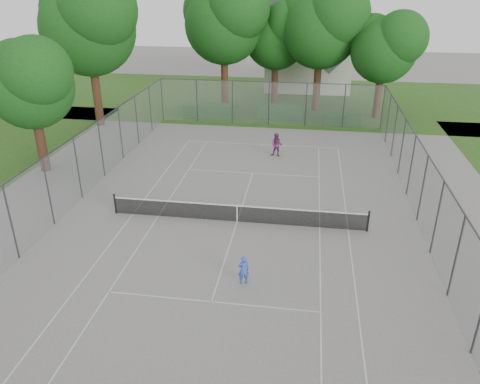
# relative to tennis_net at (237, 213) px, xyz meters

# --- Properties ---
(ground) EXTENTS (120.00, 120.00, 0.00)m
(ground) POSITION_rel_tennis_net_xyz_m (0.00, 0.00, -0.51)
(ground) COLOR slate
(ground) RESTS_ON ground
(grass_far) EXTENTS (60.00, 20.00, 0.00)m
(grass_far) POSITION_rel_tennis_net_xyz_m (0.00, 26.00, -0.51)
(grass_far) COLOR #254A15
(grass_far) RESTS_ON ground
(court_markings) EXTENTS (11.03, 23.83, 0.01)m
(court_markings) POSITION_rel_tennis_net_xyz_m (0.00, 0.00, -0.50)
(court_markings) COLOR #BCBCB7
(court_markings) RESTS_ON ground
(tennis_net) EXTENTS (12.87, 0.10, 1.10)m
(tennis_net) POSITION_rel_tennis_net_xyz_m (0.00, 0.00, 0.00)
(tennis_net) COLOR black
(tennis_net) RESTS_ON ground
(perimeter_fence) EXTENTS (18.08, 34.08, 3.52)m
(perimeter_fence) POSITION_rel_tennis_net_xyz_m (0.00, 0.00, 1.30)
(perimeter_fence) COLOR #38383D
(perimeter_fence) RESTS_ON ground
(tree_far_left) EXTENTS (7.94, 7.25, 11.42)m
(tree_far_left) POSITION_rel_tennis_net_xyz_m (-4.52, 22.32, 7.34)
(tree_far_left) COLOR #392014
(tree_far_left) RESTS_ON ground
(tree_far_midleft) EXTENTS (6.59, 6.02, 9.48)m
(tree_far_midleft) POSITION_rel_tennis_net_xyz_m (-0.04, 24.04, 6.00)
(tree_far_midleft) COLOR #392014
(tree_far_midleft) RESTS_ON ground
(tree_far_midright) EXTENTS (7.61, 6.95, 10.94)m
(tree_far_midright) POSITION_rel_tennis_net_xyz_m (3.93, 22.25, 7.01)
(tree_far_midright) COLOR #392014
(tree_far_midright) RESTS_ON ground
(tree_far_right) EXTENTS (6.17, 5.64, 8.88)m
(tree_far_right) POSITION_rel_tennis_net_xyz_m (9.09, 20.40, 5.58)
(tree_far_right) COLOR #392014
(tree_far_right) RESTS_ON ground
(tree_side_back) EXTENTS (8.27, 7.55, 11.89)m
(tree_side_back) POSITION_rel_tennis_net_xyz_m (-13.65, 14.84, 7.67)
(tree_side_back) COLOR #392014
(tree_side_back) RESTS_ON ground
(tree_side_front) EXTENTS (5.81, 5.30, 8.35)m
(tree_side_front) POSITION_rel_tennis_net_xyz_m (-13.03, 4.96, 5.22)
(tree_side_front) COLOR #392014
(tree_side_front) RESTS_ON ground
(hedge_left) EXTENTS (4.49, 1.35, 1.12)m
(hedge_left) POSITION_rel_tennis_net_xyz_m (-5.28, 18.38, 0.05)
(hedge_left) COLOR #194A18
(hedge_left) RESTS_ON ground
(hedge_mid) EXTENTS (3.82, 1.09, 1.20)m
(hedge_mid) POSITION_rel_tennis_net_xyz_m (0.81, 18.67, 0.09)
(hedge_mid) COLOR #194A18
(hedge_mid) RESTS_ON ground
(hedge_right) EXTENTS (2.95, 1.08, 0.88)m
(hedge_right) POSITION_rel_tennis_net_xyz_m (5.98, 17.88, -0.07)
(hedge_right) COLOR #194A18
(hedge_right) RESTS_ON ground
(house) EXTENTS (8.79, 6.81, 10.94)m
(house) POSITION_rel_tennis_net_xyz_m (2.90, 31.29, 3.89)
(house) COLOR beige
(house) RESTS_ON ground
(girl_player) EXTENTS (0.54, 0.45, 1.26)m
(girl_player) POSITION_rel_tennis_net_xyz_m (1.04, -5.03, 0.12)
(girl_player) COLOR blue
(girl_player) RESTS_ON ground
(woman_player) EXTENTS (0.90, 0.77, 1.60)m
(woman_player) POSITION_rel_tennis_net_xyz_m (1.23, 9.65, 0.29)
(woman_player) COLOR #752764
(woman_player) RESTS_ON ground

